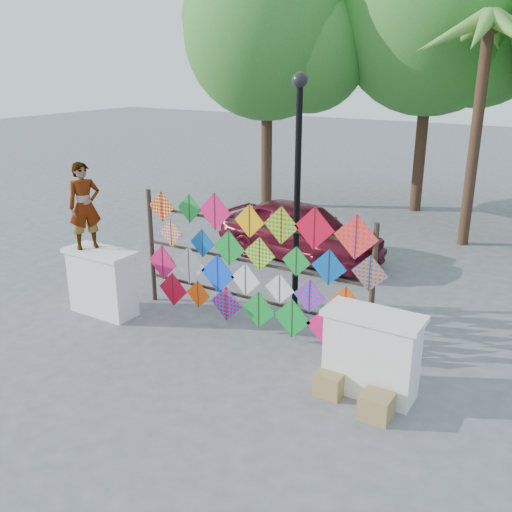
% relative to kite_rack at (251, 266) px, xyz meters
% --- Properties ---
extents(ground, '(80.00, 80.00, 0.00)m').
position_rel_kite_rack_xyz_m(ground, '(-0.08, -0.73, -1.21)').
color(ground, gray).
rests_on(ground, ground).
extents(parapet_left, '(1.40, 0.65, 1.28)m').
position_rel_kite_rack_xyz_m(parapet_left, '(-2.78, -0.93, -0.56)').
color(parapet_left, white).
rests_on(parapet_left, ground).
extents(parapet_right, '(1.40, 0.65, 1.28)m').
position_rel_kite_rack_xyz_m(parapet_right, '(2.62, -0.93, -0.56)').
color(parapet_right, white).
rests_on(parapet_right, ground).
extents(kite_rack, '(4.92, 0.24, 2.43)m').
position_rel_kite_rack_xyz_m(kite_rack, '(0.00, 0.00, 0.00)').
color(kite_rack, '#30221A').
rests_on(kite_rack, ground).
extents(tree_west, '(5.85, 5.20, 8.01)m').
position_rel_kite_rack_xyz_m(tree_west, '(-4.48, 8.30, 4.17)').
color(tree_west, '#442D1D').
rests_on(tree_west, ground).
extents(tree_mid, '(6.30, 5.60, 8.61)m').
position_rel_kite_rack_xyz_m(tree_mid, '(0.03, 10.30, 4.57)').
color(tree_mid, '#442D1D').
rests_on(tree_mid, ground).
extents(palm_tree, '(3.62, 3.62, 5.83)m').
position_rel_kite_rack_xyz_m(palm_tree, '(2.12, 7.27, 3.74)').
color(palm_tree, '#442D1D').
rests_on(palm_tree, ground).
extents(vendor_woman, '(0.63, 0.71, 1.63)m').
position_rel_kite_rack_xyz_m(vendor_woman, '(-3.06, -0.93, 0.88)').
color(vendor_woman, '#99999E').
rests_on(vendor_woman, parapet_left).
extents(sedan, '(4.40, 2.21, 1.44)m').
position_rel_kite_rack_xyz_m(sedan, '(-1.04, 3.92, -0.49)').
color(sedan, maroon).
rests_on(sedan, ground).
extents(lamppost, '(0.28, 0.28, 4.46)m').
position_rel_kite_rack_xyz_m(lamppost, '(0.22, 1.27, 1.48)').
color(lamppost, black).
rests_on(lamppost, ground).
extents(cardboard_box_near, '(0.40, 0.36, 0.36)m').
position_rel_kite_rack_xyz_m(cardboard_box_near, '(2.15, -1.27, -1.03)').
color(cardboard_box_near, '#9A834A').
rests_on(cardboard_box_near, ground).
extents(cardboard_box_far, '(0.42, 0.39, 0.35)m').
position_rel_kite_rack_xyz_m(cardboard_box_far, '(2.93, -1.47, -1.03)').
color(cardboard_box_far, '#9A834A').
rests_on(cardboard_box_far, ground).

